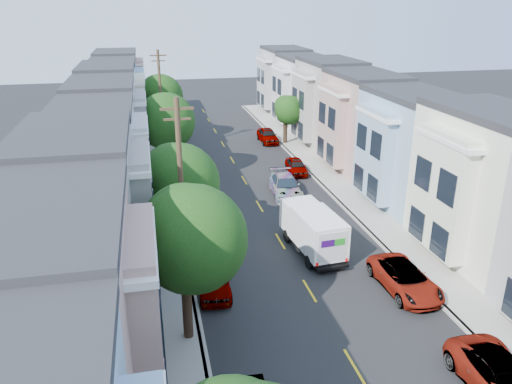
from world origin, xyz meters
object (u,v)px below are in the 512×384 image
(tree_c, at_px, (177,184))
(parked_left_c, at_px, (214,279))
(tree_e, at_px, (160,97))
(parked_right_a, at_px, (506,383))
(utility_pole_far, at_px, (161,102))
(utility_pole_near, at_px, (182,196))
(parked_left_d, at_px, (194,203))
(tree_d, at_px, (165,122))
(fedex_truck, at_px, (313,229))
(tree_b, at_px, (190,239))
(tree_far_r, at_px, (288,110))
(parked_right_b, at_px, (405,279))
(lead_sedan, at_px, (285,186))
(parked_right_c, at_px, (296,166))
(parked_right_d, at_px, (268,136))

(tree_c, bearing_deg, parked_left_c, -72.39)
(tree_e, height_order, parked_right_a, tree_e)
(tree_c, bearing_deg, utility_pole_far, 90.00)
(utility_pole_near, xyz_separation_m, parked_left_d, (1.40, 10.08, -4.52))
(tree_d, bearing_deg, fedex_truck, -62.21)
(tree_b, height_order, tree_far_r, tree_b)
(parked_left_c, distance_m, parked_right_b, 10.02)
(lead_sedan, height_order, parked_right_c, lead_sedan)
(parked_left_d, relative_size, parked_right_a, 0.73)
(tree_e, distance_m, parked_right_c, 17.68)
(parked_left_c, bearing_deg, tree_c, 112.50)
(tree_c, bearing_deg, utility_pole_near, -89.97)
(tree_c, relative_size, fedex_truck, 1.22)
(lead_sedan, height_order, parked_right_a, lead_sedan)
(tree_b, height_order, tree_d, tree_d)
(utility_pole_far, xyz_separation_m, parked_left_d, (1.40, -15.92, -4.52))
(tree_e, bearing_deg, utility_pole_near, -90.00)
(parked_left_d, bearing_deg, lead_sedan, 19.38)
(lead_sedan, bearing_deg, utility_pole_near, -121.28)
(fedex_truck, bearing_deg, utility_pole_near, -168.73)
(parked_right_d, bearing_deg, tree_d, -136.53)
(tree_far_r, distance_m, utility_pole_far, 13.30)
(tree_d, height_order, lead_sedan, tree_d)
(tree_d, height_order, parked_right_a, tree_d)
(utility_pole_near, height_order, parked_right_c, utility_pole_near)
(tree_b, relative_size, fedex_truck, 1.29)
(lead_sedan, bearing_deg, fedex_truck, -90.45)
(utility_pole_far, bearing_deg, tree_d, -90.01)
(utility_pole_far, bearing_deg, utility_pole_near, -90.00)
(tree_e, distance_m, parked_left_c, 31.08)
(tree_d, bearing_deg, parked_right_a, -68.23)
(parked_right_a, xyz_separation_m, parked_right_c, (0.00, 27.77, -0.09))
(parked_right_a, bearing_deg, tree_d, 112.41)
(parked_right_d, bearing_deg, parked_left_c, -108.73)
(utility_pole_far, relative_size, parked_right_d, 2.15)
(tree_c, xyz_separation_m, parked_left_d, (1.40, 6.58, -3.94))
(parked_left_c, height_order, parked_right_a, parked_right_a)
(tree_b, bearing_deg, utility_pole_far, 90.00)
(utility_pole_near, bearing_deg, parked_left_d, 82.10)
(utility_pole_near, bearing_deg, fedex_truck, 16.15)
(fedex_truck, height_order, parked_right_c, fedex_truck)
(lead_sedan, xyz_separation_m, parked_left_d, (-7.40, -1.79, -0.13))
(lead_sedan, bearing_deg, parked_right_d, 86.67)
(tree_far_r, distance_m, parked_left_d, 20.62)
(tree_b, relative_size, parked_right_b, 1.47)
(tree_e, relative_size, parked_left_d, 1.89)
(parked_left_c, bearing_deg, fedex_truck, 31.16)
(fedex_truck, relative_size, parked_right_c, 1.41)
(parked_left_c, distance_m, parked_right_d, 30.25)
(parked_right_b, bearing_deg, utility_pole_far, 109.18)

